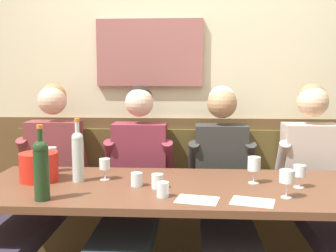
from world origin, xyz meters
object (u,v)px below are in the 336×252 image
Objects in this scene: person_right_seat at (133,187)px; ice_bucket at (39,167)px; person_left_seat at (224,187)px; water_tumbler_right at (163,190)px; dining_table at (174,198)px; person_center_right_seat at (323,186)px; person_center_left_seat at (38,185)px; wine_glass_right_end at (300,172)px; wall_bench at (178,219)px; wine_glass_center_rear at (254,165)px; wine_bottle_amber_mid at (78,154)px; wine_glass_near_bucket at (287,178)px; water_tumbler_left at (137,179)px; wine_glass_mid_right at (51,154)px; wine_bottle_green_tall at (41,168)px; water_tumbler_center at (157,181)px; wine_glass_mid_left at (105,165)px.

ice_bucket is at bearing -152.38° from person_right_seat.
person_right_seat reaches higher than ice_bucket.
water_tumbler_right is (-0.36, -0.56, 0.14)m from person_left_seat.
person_left_seat is at bearing 46.81° from dining_table.
ice_bucket is (-1.76, -0.29, 0.17)m from person_center_right_seat.
dining_table is 1.76× the size of person_right_seat.
water_tumbler_right is at bearing -32.02° from person_center_left_seat.
wine_glass_right_end reaches higher than water_tumbler_right.
wall_bench is 1.04m from water_tumbler_right.
wine_glass_center_rear is 1.98× the size of water_tumbler_right.
wine_bottle_amber_mid is 2.58× the size of wine_glass_near_bucket.
wine_bottle_amber_mid is 2.94× the size of wine_glass_right_end.
wine_glass_right_end is 1.66× the size of water_tumbler_left.
person_center_right_seat is (1.88, 0.02, 0.02)m from person_center_left_seat.
wine_glass_mid_right is 2.07× the size of water_tumbler_left.
wall_bench is 6.67× the size of wine_bottle_green_tall.
water_tumbler_right is at bearing -28.11° from wine_bottle_amber_mid.
person_center_left_seat is (-0.93, -0.37, 0.35)m from wall_bench.
ice_bucket is (-0.52, -0.27, 0.19)m from person_right_seat.
person_center_left_seat is 1.00× the size of person_center_right_seat.
wine_glass_right_end is 0.80m from water_tumbler_center.
wine_bottle_amber_mid is (-1.52, -0.29, 0.25)m from person_center_right_seat.
person_right_seat is at bearing 43.80° from wine_bottle_amber_mid.
water_tumbler_center is at bearing -63.76° from person_right_seat.
ice_bucket is 2.92× the size of water_tumbler_left.
wine_glass_mid_right is at bearing 152.74° from water_tumbler_left.
wine_bottle_green_tall is at bearing -146.33° from person_left_seat.
person_center_left_seat is at bearing 147.98° from water_tumbler_right.
wall_bench reaches higher than water_tumbler_right.
water_tumbler_right is (0.52, -0.28, -0.12)m from wine_bottle_amber_mid.
wine_bottle_green_tall is (-0.65, -0.31, 0.24)m from dining_table.
water_tumbler_left is (-1.16, -0.38, 0.13)m from person_center_right_seat.
wine_bottle_amber_mid is (0.08, 0.36, -0.00)m from wine_bottle_green_tall.
person_left_seat is 3.41× the size of wine_bottle_amber_mid.
wine_glass_right_end is 1.13m from wine_glass_mid_left.
wall_bench is at bearing 135.26° from wine_glass_right_end.
water_tumbler_left is (-0.16, 0.20, -0.00)m from water_tumbler_right.
wine_glass_near_bucket is at bearing -12.35° from wine_bottle_amber_mid.
person_left_seat is (1.24, 0.01, 0.00)m from person_center_left_seat.
person_center_right_seat is 10.06× the size of wine_glass_mid_left.
wine_glass_near_bucket reaches higher than dining_table.
wine_glass_mid_left is at bearing 138.78° from water_tumbler_right.
wine_bottle_amber_mid reaches higher than wall_bench.
water_tumbler_right is (-0.05, -0.22, 0.12)m from dining_table.
water_tumbler_left is at bearing -178.55° from wine_glass_right_end.
wine_glass_center_rear is 0.30m from wine_glass_near_bucket.
wine_glass_right_end is at bearing 16.35° from water_tumbler_right.
wine_glass_mid_left is (0.39, 0.05, 0.00)m from ice_bucket.
dining_table is at bearing -13.72° from wine_glass_mid_left.
wine_glass_near_bucket is 1.85× the size of water_tumbler_right.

